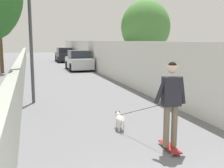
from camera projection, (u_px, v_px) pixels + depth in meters
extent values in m
plane|color=slate|center=(70.00, 80.00, 16.29)|extent=(80.00, 80.00, 0.00)
cube|color=#999E93|center=(20.00, 74.00, 13.52)|extent=(48.00, 0.30, 1.39)
cube|color=silver|center=(124.00, 62.00, 14.99)|extent=(48.00, 0.30, 2.30)
cylinder|color=brown|center=(1.00, 53.00, 19.61)|extent=(0.27, 0.27, 2.95)
cylinder|color=brown|center=(145.00, 61.00, 16.41)|extent=(0.23, 0.23, 2.25)
ellipsoid|color=#4C843D|center=(145.00, 27.00, 16.10)|extent=(2.86, 2.86, 3.11)
cylinder|color=#4C4C51|center=(31.00, 47.00, 10.12)|extent=(0.12, 0.12, 4.20)
cube|color=maroon|center=(170.00, 147.00, 5.93)|extent=(0.81, 0.26, 0.02)
cylinder|color=beige|center=(161.00, 144.00, 6.20)|extent=(0.06, 0.03, 0.06)
cylinder|color=beige|center=(167.00, 144.00, 6.23)|extent=(0.06, 0.03, 0.06)
cylinder|color=beige|center=(172.00, 154.00, 5.66)|extent=(0.06, 0.03, 0.06)
cylinder|color=beige|center=(178.00, 153.00, 5.69)|extent=(0.06, 0.03, 0.06)
cylinder|color=#726651|center=(166.00, 126.00, 5.84)|extent=(0.14, 0.14, 0.89)
cylinder|color=#726651|center=(174.00, 126.00, 5.88)|extent=(0.14, 0.14, 0.89)
cube|color=#26262D|center=(172.00, 91.00, 5.74)|extent=(0.25, 0.40, 0.61)
cylinder|color=#26262D|center=(161.00, 90.00, 5.69)|extent=(0.11, 0.29, 0.58)
cylinder|color=#26262D|center=(182.00, 90.00, 5.79)|extent=(0.10, 0.18, 0.59)
sphere|color=beige|center=(172.00, 68.00, 5.67)|extent=(0.22, 0.22, 0.22)
sphere|color=black|center=(172.00, 66.00, 5.66)|extent=(0.19, 0.19, 0.19)
ellipsoid|color=white|center=(120.00, 120.00, 7.24)|extent=(0.44, 0.25, 0.22)
sphere|color=white|center=(118.00, 115.00, 7.50)|extent=(0.15, 0.15, 0.15)
cone|color=black|center=(116.00, 112.00, 7.47)|extent=(0.05, 0.05, 0.06)
cone|color=black|center=(119.00, 112.00, 7.49)|extent=(0.05, 0.05, 0.06)
cylinder|color=white|center=(117.00, 125.00, 7.39)|extent=(0.04, 0.04, 0.18)
cylinder|color=white|center=(121.00, 125.00, 7.42)|extent=(0.04, 0.04, 0.18)
cylinder|color=white|center=(119.00, 128.00, 7.13)|extent=(0.04, 0.04, 0.18)
cylinder|color=white|center=(124.00, 128.00, 7.15)|extent=(0.04, 0.04, 0.18)
cylinder|color=white|center=(123.00, 120.00, 6.98)|extent=(0.14, 0.04, 0.13)
cylinder|color=black|center=(143.00, 109.00, 6.50)|extent=(1.60, 0.61, 0.66)
cube|color=silver|center=(79.00, 63.00, 22.04)|extent=(3.87, 1.70, 0.80)
cube|color=#262B33|center=(79.00, 54.00, 21.94)|extent=(2.01, 1.50, 0.60)
cylinder|color=black|center=(67.00, 65.00, 22.99)|extent=(0.64, 0.22, 0.64)
cylinder|color=black|center=(86.00, 64.00, 23.44)|extent=(0.64, 0.22, 0.64)
cylinder|color=black|center=(71.00, 67.00, 20.72)|extent=(0.64, 0.22, 0.64)
cylinder|color=black|center=(92.00, 67.00, 21.17)|extent=(0.64, 0.22, 0.64)
cube|color=black|center=(65.00, 56.00, 30.68)|extent=(4.31, 1.70, 0.80)
cube|color=#262B33|center=(64.00, 50.00, 30.57)|extent=(2.24, 1.50, 0.60)
cylinder|color=black|center=(56.00, 58.00, 31.75)|extent=(0.64, 0.22, 0.64)
cylinder|color=black|center=(70.00, 58.00, 32.20)|extent=(0.64, 0.22, 0.64)
cylinder|color=black|center=(59.00, 60.00, 29.23)|extent=(0.64, 0.22, 0.64)
cylinder|color=black|center=(74.00, 59.00, 29.68)|extent=(0.64, 0.22, 0.64)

